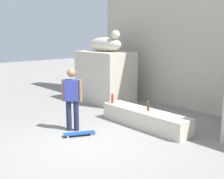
{
  "coord_description": "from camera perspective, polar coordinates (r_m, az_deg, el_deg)",
  "views": [
    {
      "loc": [
        5.16,
        -3.76,
        2.57
      ],
      "look_at": [
        -0.42,
        1.17,
        1.1
      ],
      "focal_mm": 46.17,
      "sensor_mm": 36.0,
      "label": 1
    }
  ],
  "objects": [
    {
      "name": "ledge_block",
      "position": [
        8.08,
        6.49,
        -5.69
      ],
      "size": [
        2.8,
        0.63,
        0.47
      ],
      "primitive_type": "cube",
      "color": "beige",
      "rests_on": "ground_plane"
    },
    {
      "name": "bottle_red",
      "position": [
        8.74,
        0.08,
        -1.85
      ],
      "size": [
        0.07,
        0.07,
        0.31
      ],
      "color": "red",
      "rests_on": "ledge_block"
    },
    {
      "name": "ground_plane",
      "position": [
        6.88,
        -5.06,
        -10.8
      ],
      "size": [
        40.0,
        40.0,
        0.0
      ],
      "primitive_type": "plane",
      "color": "gray"
    },
    {
      "name": "skateboard",
      "position": [
        7.42,
        -6.48,
        -8.63
      ],
      "size": [
        0.51,
        0.81,
        0.08
      ],
      "rotation": [
        0.0,
        0.0,
        4.28
      ],
      "color": "navy",
      "rests_on": "ground_plane"
    },
    {
      "name": "bottle_brown",
      "position": [
        7.96,
        7.19,
        -3.44
      ],
      "size": [
        0.08,
        0.08,
        0.26
      ],
      "color": "#593314",
      "rests_on": "ledge_block"
    },
    {
      "name": "skater",
      "position": [
        7.62,
        -7.92,
        -1.43
      ],
      "size": [
        0.41,
        0.4,
        1.67
      ],
      "rotation": [
        0.0,
        0.0,
        3.91
      ],
      "color": "#1E233F",
      "rests_on": "ground_plane"
    },
    {
      "name": "facade_wall",
      "position": [
        10.03,
        18.07,
        14.91
      ],
      "size": [
        9.02,
        0.6,
        6.64
      ],
      "primitive_type": "cube",
      "color": "#BEB6A1",
      "rests_on": "ground_plane"
    },
    {
      "name": "statue_reclining_left",
      "position": [
        10.7,
        -1.25,
        9.04
      ],
      "size": [
        1.62,
        0.62,
        0.78
      ],
      "rotation": [
        0.0,
        0.0,
        0.04
      ],
      "color": "beige",
      "rests_on": "pedestal_left"
    },
    {
      "name": "pedestal_left",
      "position": [
        10.84,
        -1.35,
        2.54
      ],
      "size": [
        2.07,
        1.34,
        1.89
      ],
      "primitive_type": "cube",
      "color": "beige",
      "rests_on": "ground_plane"
    }
  ]
}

